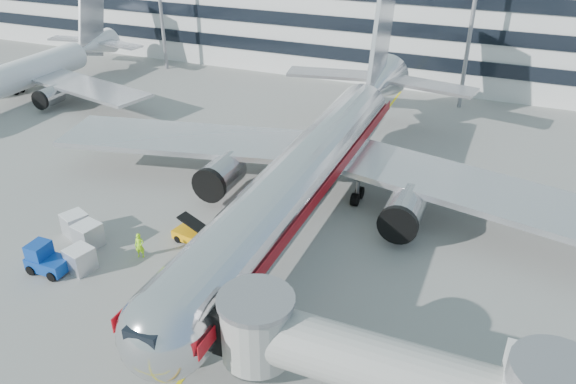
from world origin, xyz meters
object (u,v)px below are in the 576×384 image
at_px(cargo_container_left, 80,259).
at_px(cargo_container_front, 88,235).
at_px(baggage_tug, 46,260).
at_px(cargo_container_right, 75,224).
at_px(ramp_worker, 140,246).
at_px(main_jet, 315,162).
at_px(belt_loader, 199,237).

height_order(cargo_container_left, cargo_container_front, cargo_container_front).
xyz_separation_m(baggage_tug, cargo_container_right, (-1.42, 4.64, -0.05)).
xyz_separation_m(baggage_tug, cargo_container_front, (0.61, 3.72, -0.02)).
xyz_separation_m(cargo_container_front, ramp_worker, (4.51, 0.30, 0.04)).
height_order(cargo_container_right, cargo_container_front, cargo_container_front).
height_order(main_jet, belt_loader, main_jet).
distance_m(cargo_container_left, cargo_container_front, 3.12).
distance_m(baggage_tug, ramp_worker, 6.51).
bearing_deg(cargo_container_front, main_jet, 41.83).
distance_m(baggage_tug, cargo_container_right, 4.85).
height_order(belt_loader, cargo_container_right, belt_loader).
xyz_separation_m(cargo_container_left, ramp_worker, (2.93, 2.99, 0.09)).
bearing_deg(cargo_container_front, cargo_container_left, -59.64).
relative_size(belt_loader, cargo_container_right, 2.09).
distance_m(baggage_tug, cargo_container_left, 2.42).
bearing_deg(main_jet, cargo_container_right, -144.22).
relative_size(main_jet, belt_loader, 11.02).
xyz_separation_m(belt_loader, ramp_worker, (-3.12, -3.17, 0.37)).
bearing_deg(cargo_container_left, belt_loader, 45.48).
xyz_separation_m(cargo_container_left, cargo_container_front, (-1.58, 2.69, 0.04)).
bearing_deg(cargo_container_left, main_jet, 50.96).
distance_m(baggage_tug, cargo_container_front, 3.77).
xyz_separation_m(main_jet, baggage_tug, (-14.31, -15.98, -3.28)).
relative_size(belt_loader, cargo_container_left, 2.28).
relative_size(belt_loader, ramp_worker, 2.34).
distance_m(belt_loader, cargo_container_right, 10.00).
xyz_separation_m(main_jet, cargo_container_front, (-13.70, -12.26, -3.29)).
distance_m(main_jet, cargo_container_front, 18.67).
bearing_deg(cargo_container_front, belt_loader, 24.43).
height_order(cargo_container_right, ramp_worker, ramp_worker).
relative_size(main_jet, cargo_container_front, 24.25).
bearing_deg(baggage_tug, belt_loader, 41.10).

